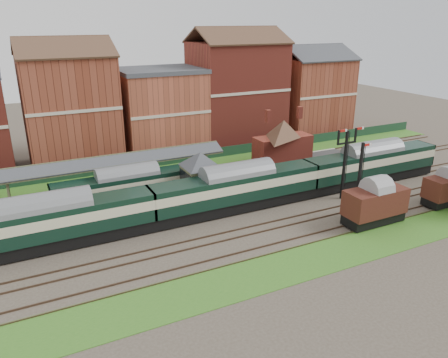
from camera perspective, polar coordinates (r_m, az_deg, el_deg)
name	(u,v)px	position (r m, az deg, el deg)	size (l,w,h in m)	color
ground	(239,210)	(47.39, 1.95, -4.01)	(160.00, 160.00, 0.00)	#473D33
grass_back	(184,167)	(60.94, -5.21, 1.58)	(90.00, 4.50, 0.06)	#2D6619
grass_front	(306,261)	(38.45, 10.62, -10.49)	(90.00, 5.00, 0.06)	#2D6619
fence	(179,158)	(62.50, -5.91, 2.72)	(90.00, 0.12, 1.50)	#193823
platform	(165,184)	(53.65, -7.73, -0.63)	(55.00, 3.40, 1.00)	#2D2D2D
signal_box	(201,177)	(47.68, -3.03, 0.27)	(5.40, 5.40, 6.00)	#6A7855
brick_hut	(263,182)	(51.86, 5.13, -0.45)	(3.20, 2.64, 2.94)	brown
station_building	(283,140)	(59.86, 7.71, 5.06)	(8.10, 8.10, 5.90)	#983326
canopy	(113,159)	(50.87, -14.34, 2.60)	(26.00, 3.89, 4.08)	#515434
semaphore_bracket	(345,160)	(50.47, 15.53, 2.41)	(3.60, 0.25, 8.18)	black
semaphore_siding	(359,179)	(46.20, 17.25, -0.04)	(1.23, 0.25, 8.00)	black
town_backdrop	(160,106)	(67.35, -8.40, 9.38)	(69.00, 10.00, 16.00)	#983326
dmu_train	(237,188)	(46.29, 1.73, -1.19)	(56.81, 2.98, 4.36)	black
platform_railcar	(128,186)	(48.79, -12.38, -0.96)	(16.19, 2.56, 3.73)	black
goods_van_a	(375,203)	(45.91, 19.11, -3.02)	(6.39, 2.77, 3.88)	black
goods_van_b	(448,188)	(53.91, 27.24, -1.03)	(5.66, 2.45, 3.43)	black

